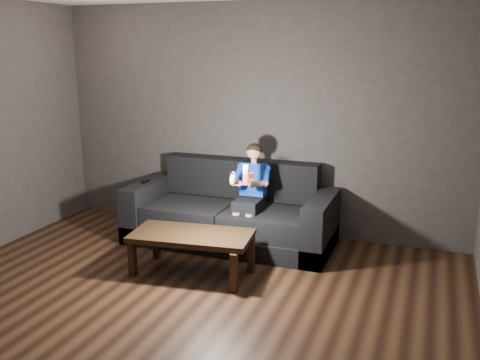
% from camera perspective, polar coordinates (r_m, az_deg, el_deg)
% --- Properties ---
extents(floor, '(5.00, 5.00, 0.00)m').
position_cam_1_polar(floor, '(4.55, -8.87, -14.80)').
color(floor, black).
rests_on(floor, ground).
extents(back_wall, '(5.00, 0.04, 2.70)m').
position_cam_1_polar(back_wall, '(6.34, 1.72, 6.45)').
color(back_wall, '#342F2D').
rests_on(back_wall, ground).
extents(sofa, '(2.32, 1.00, 0.90)m').
position_cam_1_polar(sofa, '(6.12, -0.95, -3.97)').
color(sofa, black).
rests_on(sofa, floor).
extents(child, '(0.41, 0.50, 1.01)m').
position_cam_1_polar(child, '(5.85, 1.18, -0.52)').
color(child, black).
rests_on(child, sofa).
extents(wii_remote_red, '(0.06, 0.08, 0.21)m').
position_cam_1_polar(wii_remote_red, '(5.42, 0.61, 0.55)').
color(wii_remote_red, '#F1214D').
rests_on(wii_remote_red, child).
extents(nunchuk_white, '(0.07, 0.10, 0.15)m').
position_cam_1_polar(nunchuk_white, '(5.49, -0.80, 0.20)').
color(nunchuk_white, silver).
rests_on(nunchuk_white, child).
extents(wii_remote_black, '(0.04, 0.15, 0.03)m').
position_cam_1_polar(wii_remote_black, '(6.39, -10.02, -0.10)').
color(wii_remote_black, black).
rests_on(wii_remote_black, sofa).
extents(coffee_table, '(1.22, 0.71, 0.42)m').
position_cam_1_polar(coffee_table, '(5.25, -5.17, -6.25)').
color(coffee_table, black).
rests_on(coffee_table, floor).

